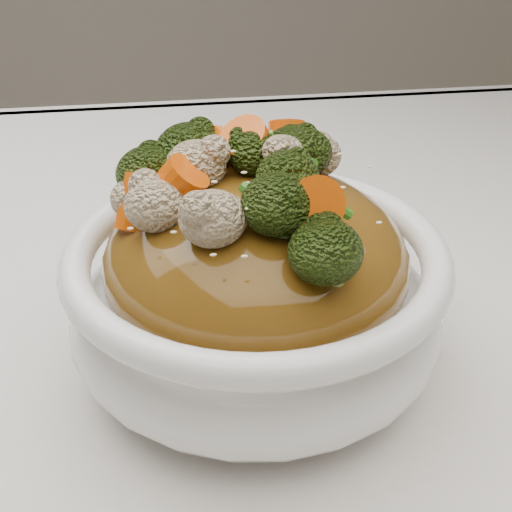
{
  "coord_description": "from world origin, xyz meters",
  "views": [
    {
      "loc": [
        0.01,
        -0.36,
        1.02
      ],
      "look_at": [
        0.05,
        -0.04,
        0.82
      ],
      "focal_mm": 50.0,
      "sensor_mm": 36.0,
      "label": 1
    }
  ],
  "objects": [
    {
      "name": "scallions",
      "position": [
        0.05,
        -0.04,
        0.88
      ],
      "size": [
        0.13,
        0.13,
        0.02
      ],
      "primitive_type": null,
      "rotation": [
        0.0,
        0.0,
        0.11
      ],
      "color": "#31761B",
      "rests_on": "sauce_base"
    },
    {
      "name": "bowl",
      "position": [
        0.05,
        -0.04,
        0.79
      ],
      "size": [
        0.22,
        0.22,
        0.08
      ],
      "primitive_type": null,
      "rotation": [
        0.0,
        0.0,
        0.11
      ],
      "color": "white",
      "rests_on": "tablecloth"
    },
    {
      "name": "broccoli",
      "position": [
        0.05,
        -0.04,
        0.88
      ],
      "size": [
        0.18,
        0.18,
        0.04
      ],
      "primitive_type": null,
      "rotation": [
        0.0,
        0.0,
        0.11
      ],
      "color": "black",
      "rests_on": "sauce_base"
    },
    {
      "name": "tablecloth",
      "position": [
        0.0,
        0.0,
        0.73
      ],
      "size": [
        1.2,
        0.8,
        0.04
      ],
      "primitive_type": "cube",
      "color": "silver",
      "rests_on": "dining_table"
    },
    {
      "name": "sauce_base",
      "position": [
        0.05,
        -0.04,
        0.82
      ],
      "size": [
        0.18,
        0.18,
        0.09
      ],
      "primitive_type": "ellipsoid",
      "rotation": [
        0.0,
        0.0,
        0.11
      ],
      "color": "brown",
      "rests_on": "bowl"
    },
    {
      "name": "sesame_seeds",
      "position": [
        0.05,
        -0.04,
        0.88
      ],
      "size": [
        0.16,
        0.16,
        0.01
      ],
      "primitive_type": null,
      "rotation": [
        0.0,
        0.0,
        0.11
      ],
      "color": "beige",
      "rests_on": "sauce_base"
    },
    {
      "name": "cauliflower",
      "position": [
        0.05,
        -0.04,
        0.87
      ],
      "size": [
        0.18,
        0.18,
        0.03
      ],
      "primitive_type": null,
      "rotation": [
        0.0,
        0.0,
        0.11
      ],
      "color": "#C9B089",
      "rests_on": "sauce_base"
    },
    {
      "name": "carrots",
      "position": [
        0.05,
        -0.04,
        0.88
      ],
      "size": [
        0.18,
        0.18,
        0.05
      ],
      "primitive_type": null,
      "rotation": [
        0.0,
        0.0,
        0.11
      ],
      "color": "#D54F06",
      "rests_on": "sauce_base"
    }
  ]
}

